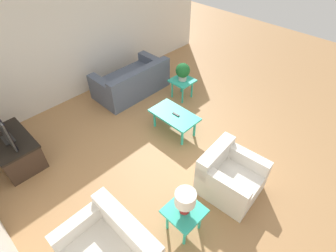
% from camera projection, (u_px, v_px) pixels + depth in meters
% --- Properties ---
extents(ground_plane, '(14.00, 14.00, 0.00)m').
position_uv_depth(ground_plane, '(184.00, 149.00, 4.99)').
color(ground_plane, '#A87A4C').
extents(wall_right, '(0.12, 7.20, 2.70)m').
position_uv_depth(wall_right, '(81.00, 34.00, 5.68)').
color(wall_right, silver).
rests_on(wall_right, ground_plane).
extents(sofa, '(0.95, 1.72, 0.73)m').
position_uv_depth(sofa, '(132.00, 82.00, 6.23)').
color(sofa, '#4C566B').
rests_on(sofa, ground_plane).
extents(armchair, '(0.92, 0.88, 0.76)m').
position_uv_depth(armchair, '(229.00, 177.00, 4.13)').
color(armchair, silver).
rests_on(armchair, ground_plane).
extents(coffee_table, '(0.95, 0.54, 0.43)m').
position_uv_depth(coffee_table, '(174.00, 116.00, 5.12)').
color(coffee_table, '#2DB79E').
rests_on(coffee_table, ground_plane).
extents(side_table_plant, '(0.49, 0.49, 0.47)m').
position_uv_depth(side_table_plant, '(182.00, 83.00, 5.99)').
color(side_table_plant, '#2DB79E').
rests_on(side_table_plant, ground_plane).
extents(side_table_lamp, '(0.49, 0.49, 0.47)m').
position_uv_depth(side_table_lamp, '(184.00, 213.00, 3.56)').
color(side_table_lamp, '#2DB79E').
rests_on(side_table_lamp, ground_plane).
extents(tv_stand_chest, '(1.06, 0.63, 0.54)m').
position_uv_depth(tv_stand_chest, '(14.00, 150.00, 4.59)').
color(tv_stand_chest, '#38281E').
rests_on(tv_stand_chest, ground_plane).
extents(television, '(0.83, 0.16, 0.58)m').
position_uv_depth(television, '(1.00, 127.00, 4.23)').
color(television, '#2D2D2D').
rests_on(television, tv_stand_chest).
extents(potted_plant, '(0.32, 0.32, 0.41)m').
position_uv_depth(potted_plant, '(183.00, 71.00, 5.79)').
color(potted_plant, '#B2ADA3').
rests_on(potted_plant, side_table_plant).
extents(table_lamp, '(0.28, 0.28, 0.39)m').
position_uv_depth(table_lamp, '(185.00, 200.00, 3.34)').
color(table_lamp, red).
rests_on(table_lamp, side_table_lamp).
extents(remote_control, '(0.16, 0.04, 0.02)m').
position_uv_depth(remote_control, '(176.00, 114.00, 5.06)').
color(remote_control, black).
rests_on(remote_control, coffee_table).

